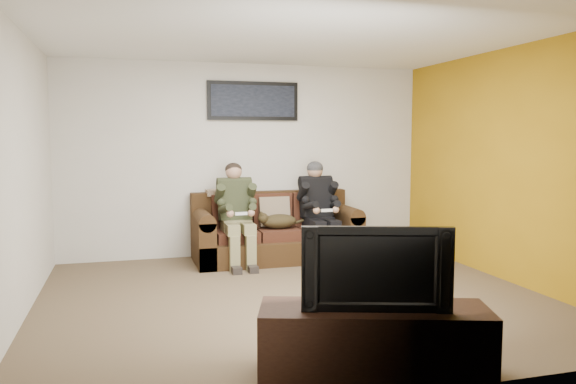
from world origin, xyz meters
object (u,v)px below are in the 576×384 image
object	(u,v)px
person_left	(236,208)
television	(375,266)
sofa	(275,234)
framed_poster	(253,101)
person_right	(319,205)
cat	(278,221)
tv_stand	(374,342)

from	to	relation	value
person_left	television	xyz separation A→B (m)	(0.25, -3.60, 0.04)
sofa	framed_poster	bearing A→B (deg)	117.18
sofa	television	size ratio (longest dim) A/B	2.19
sofa	person_right	xyz separation A→B (m)	(0.55, -0.18, 0.39)
sofa	television	bearing A→B (deg)	-94.59
person_right	cat	size ratio (longest dim) A/B	1.96
person_left	television	distance (m)	3.61
tv_stand	television	size ratio (longest dim) A/B	1.57
sofa	person_left	xyz separation A→B (m)	(-0.55, -0.18, 0.39)
person_left	sofa	bearing A→B (deg)	18.00
person_left	person_right	bearing A→B (deg)	0.02
person_right	television	distance (m)	3.70
framed_poster	sofa	bearing A→B (deg)	-62.82
sofa	person_right	bearing A→B (deg)	-17.96
sofa	tv_stand	distance (m)	3.79
framed_poster	television	size ratio (longest dim) A/B	1.28
sofa	cat	bearing A→B (deg)	-92.58
television	person_left	bearing A→B (deg)	111.96
sofa	tv_stand	bearing A→B (deg)	-94.59
person_left	tv_stand	xyz separation A→B (m)	(0.25, -3.60, -0.48)
person_right	television	world-z (taller)	person_right
cat	tv_stand	size ratio (longest dim) A/B	0.43
sofa	person_left	world-z (taller)	person_left
sofa	framed_poster	size ratio (longest dim) A/B	1.71
person_right	framed_poster	size ratio (longest dim) A/B	1.03
person_right	framed_poster	distance (m)	1.67
person_left	cat	xyz separation A→B (m)	(0.54, 0.01, -0.19)
sofa	cat	world-z (taller)	sofa
sofa	cat	distance (m)	0.26
sofa	framed_poster	xyz separation A→B (m)	(-0.20, 0.39, 1.77)
sofa	person_left	distance (m)	0.70
television	framed_poster	bearing A→B (deg)	106.60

